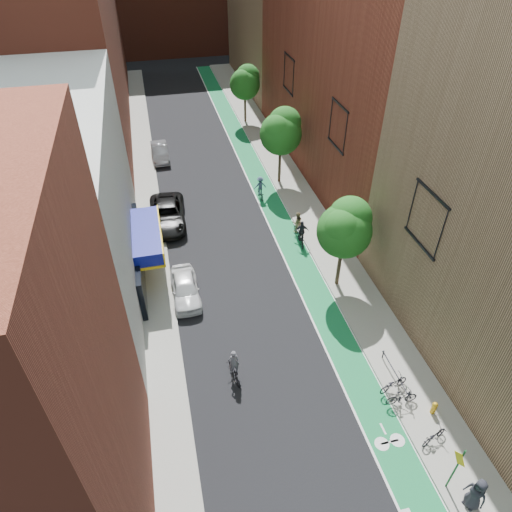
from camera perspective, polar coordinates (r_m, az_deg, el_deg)
ground at (r=23.46m, az=5.85°, el=-22.06°), size 160.00×160.00×0.00m
bike_lane at (r=42.76m, az=0.06°, el=10.22°), size 2.00×68.00×0.01m
sidewalk_left at (r=41.83m, az=-13.54°, el=8.50°), size 2.00×68.00×0.15m
sidewalk_right at (r=43.31m, az=3.33°, el=10.66°), size 3.00×68.00×0.15m
building_left_white at (r=29.12m, az=-23.90°, el=5.48°), size 8.00×20.00×12.00m
building_left_far_red at (r=53.73m, az=-22.28°, el=26.19°), size 8.00×36.00×22.00m
building_right_mid_red at (r=41.30m, az=12.04°, el=24.82°), size 8.00×28.00×22.00m
building_right_far_tan at (r=63.85m, az=2.27°, el=28.40°), size 8.00×20.00×18.00m
tree_near at (r=27.93m, az=11.11°, el=3.57°), size 3.40×3.36×6.42m
tree_mid at (r=39.29m, az=3.18°, el=15.40°), size 3.55×3.53×6.74m
tree_far at (r=52.15m, az=-1.37°, el=20.95°), size 3.30×3.25×6.21m
sign_pole at (r=22.32m, az=23.73°, el=-23.01°), size 0.13×0.71×3.00m
parked_car_white at (r=29.33m, az=-8.84°, el=-4.00°), size 1.75×4.28×1.45m
parked_car_black at (r=36.17m, az=-11.03°, el=5.13°), size 3.07×6.03×1.63m
parked_car_silver at (r=46.09m, az=-11.93°, el=12.59°), size 1.63×4.38×1.43m
cyclist_lead at (r=24.83m, az=-2.76°, el=-13.95°), size 0.84×1.76×2.03m
cyclist_lane_near at (r=34.23m, az=5.16°, el=3.77°), size 0.82×1.57×2.03m
cyclist_lane_mid at (r=33.40m, az=5.75°, el=2.51°), size 1.03×1.61×2.00m
cyclist_lane_far at (r=38.74m, az=0.54°, el=8.40°), size 1.04×1.73×1.94m
parked_bike_near at (r=24.33m, az=21.36°, el=-20.21°), size 1.61×0.99×0.80m
parked_bike_mid at (r=24.94m, az=17.76°, el=-16.46°), size 1.68×0.56×1.00m
parked_bike_far at (r=25.38m, az=16.82°, el=-15.01°), size 1.82×1.00×0.90m
pedestrian at (r=22.94m, az=25.82°, el=-25.19°), size 0.83×1.05×1.89m
fire_hydrant at (r=25.20m, az=21.37°, el=-17.22°), size 0.27×0.27×0.78m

